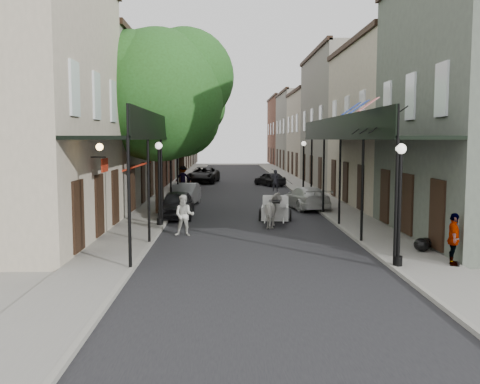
{
  "coord_description": "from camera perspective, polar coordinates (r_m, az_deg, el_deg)",
  "views": [
    {
      "loc": [
        -1.12,
        -17.82,
        3.95
      ],
      "look_at": [
        -0.49,
        5.97,
        1.6
      ],
      "focal_mm": 40.0,
      "sensor_mm": 36.0,
      "label": 1
    }
  ],
  "objects": [
    {
      "name": "horse",
      "position": [
        24.13,
        3.68,
        -1.98
      ],
      "size": [
        1.01,
        1.87,
        1.52
      ],
      "primitive_type": "imported",
      "rotation": [
        0.0,
        0.0,
        3.03
      ],
      "color": "silver",
      "rests_on": "ground"
    },
    {
      "name": "building_row_right",
      "position": [
        48.82,
        10.06,
        7.08
      ],
      "size": [
        5.0,
        80.0,
        10.5
      ],
      "primitive_type": "cube",
      "color": "slate",
      "rests_on": "ground"
    },
    {
      "name": "trash_bags",
      "position": [
        19.64,
        18.97,
        -5.27
      ],
      "size": [
        0.82,
        0.97,
        0.47
      ],
      "color": "black",
      "rests_on": "sidewalk_right"
    },
    {
      "name": "sidewalk_left",
      "position": [
        38.22,
        -7.32,
        -0.25
      ],
      "size": [
        2.2,
        90.0,
        0.12
      ],
      "primitive_type": "cube",
      "color": "gray",
      "rests_on": "ground"
    },
    {
      "name": "car_right_far",
      "position": [
        45.51,
        3.19,
        1.42
      ],
      "size": [
        2.81,
        3.85,
        1.22
      ],
      "primitive_type": "imported",
      "rotation": [
        0.0,
        0.0,
        3.58
      ],
      "color": "black",
      "rests_on": "ground"
    },
    {
      "name": "gallery_left",
      "position": [
        25.07,
        -9.97,
        5.79
      ],
      "size": [
        2.2,
        18.05,
        4.88
      ],
      "color": "black",
      "rests_on": "sidewalk_left"
    },
    {
      "name": "carriage",
      "position": [
        26.45,
        3.79,
        -0.81
      ],
      "size": [
        1.71,
        2.36,
        2.53
      ],
      "rotation": [
        0.0,
        0.0,
        -0.11
      ],
      "color": "black",
      "rests_on": "ground"
    },
    {
      "name": "car_left_mid",
      "position": [
        32.09,
        -5.93,
        -0.28
      ],
      "size": [
        1.79,
        4.12,
        1.32
      ],
      "primitive_type": "imported",
      "rotation": [
        0.0,
        0.0,
        -0.1
      ],
      "color": "#9C9DA1",
      "rests_on": "ground"
    },
    {
      "name": "tree_far",
      "position": [
        42.16,
        -5.81,
        8.17
      ],
      "size": [
        6.45,
        6.0,
        8.61
      ],
      "color": "#382619",
      "rests_on": "sidewalk_left"
    },
    {
      "name": "pedestrian_sidewalk_right",
      "position": [
        17.53,
        21.84,
        -4.71
      ],
      "size": [
        0.68,
        1.02,
        1.61
      ],
      "primitive_type": "imported",
      "rotation": [
        0.0,
        0.0,
        1.23
      ],
      "color": "gray",
      "rests_on": "sidewalk_right"
    },
    {
      "name": "lamppost_right_far",
      "position": [
        36.25,
        6.79,
        2.59
      ],
      "size": [
        0.32,
        0.32,
        3.71
      ],
      "color": "black",
      "rests_on": "sidewalk_right"
    },
    {
      "name": "lamppost_left",
      "position": [
        24.08,
        -8.61,
        1.05
      ],
      "size": [
        0.32,
        0.32,
        3.71
      ],
      "color": "black",
      "rests_on": "sidewalk_left"
    },
    {
      "name": "tree_near",
      "position": [
        28.28,
        -7.88,
        10.73
      ],
      "size": [
        7.31,
        6.8,
        9.63
      ],
      "color": "#382619",
      "rests_on": "sidewalk_left"
    },
    {
      "name": "pedestrian_sidewalk_left",
      "position": [
        40.82,
        -6.1,
        1.51
      ],
      "size": [
        1.19,
        0.69,
        1.82
      ],
      "primitive_type": "imported",
      "rotation": [
        0.0,
        0.0,
        3.13
      ],
      "color": "gray",
      "rests_on": "sidewalk_left"
    },
    {
      "name": "lamppost_right_near",
      "position": [
        16.77,
        16.64,
        -1.11
      ],
      "size": [
        0.32,
        0.32,
        3.71
      ],
      "color": "black",
      "rests_on": "sidewalk_right"
    },
    {
      "name": "car_right_near",
      "position": [
        30.51,
        7.04,
        -0.63
      ],
      "size": [
        2.56,
        4.68,
        1.29
      ],
      "primitive_type": "imported",
      "rotation": [
        0.0,
        0.0,
        3.32
      ],
      "color": "silver",
      "rests_on": "ground"
    },
    {
      "name": "pedestrian_walking",
      "position": [
        22.01,
        -5.96,
        -2.49
      ],
      "size": [
        0.87,
        0.7,
        1.7
      ],
      "primitive_type": "imported",
      "rotation": [
        0.0,
        0.0,
        -0.07
      ],
      "color": "beige",
      "rests_on": "ground"
    },
    {
      "name": "car_left_far",
      "position": [
        48.73,
        -3.91,
        1.84
      ],
      "size": [
        3.03,
        5.53,
        1.47
      ],
      "primitive_type": "imported",
      "rotation": [
        0.0,
        0.0,
        -0.12
      ],
      "color": "black",
      "rests_on": "ground"
    },
    {
      "name": "road",
      "position": [
        38.04,
        0.19,
        -0.32
      ],
      "size": [
        8.0,
        90.0,
        0.01
      ],
      "primitive_type": "cube",
      "color": "black",
      "rests_on": "ground"
    },
    {
      "name": "car_left_near",
      "position": [
        27.13,
        -6.74,
        -1.32
      ],
      "size": [
        1.61,
        4.0,
        1.36
      ],
      "primitive_type": "imported",
      "rotation": [
        0.0,
        0.0,
        -0.0
      ],
      "color": "black",
      "rests_on": "ground"
    },
    {
      "name": "building_row_left",
      "position": [
        48.42,
        -10.47,
        7.08
      ],
      "size": [
        5.0,
        80.0,
        10.5
      ],
      "primitive_type": "cube",
      "color": "#BAAC94",
      "rests_on": "ground"
    },
    {
      "name": "gallery_right",
      "position": [
        25.5,
        11.96,
        5.75
      ],
      "size": [
        2.2,
        18.05,
        4.88
      ],
      "color": "black",
      "rests_on": "sidewalk_right"
    },
    {
      "name": "sidewalk_right",
      "position": [
        38.51,
        7.65,
        -0.21
      ],
      "size": [
        2.2,
        90.0,
        0.12
      ],
      "primitive_type": "cube",
      "color": "gray",
      "rests_on": "ground"
    },
    {
      "name": "ground",
      "position": [
        18.29,
        2.05,
        -6.84
      ],
      "size": [
        140.0,
        140.0,
        0.0
      ],
      "primitive_type": "plane",
      "color": "gray",
      "rests_on": "ground"
    }
  ]
}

